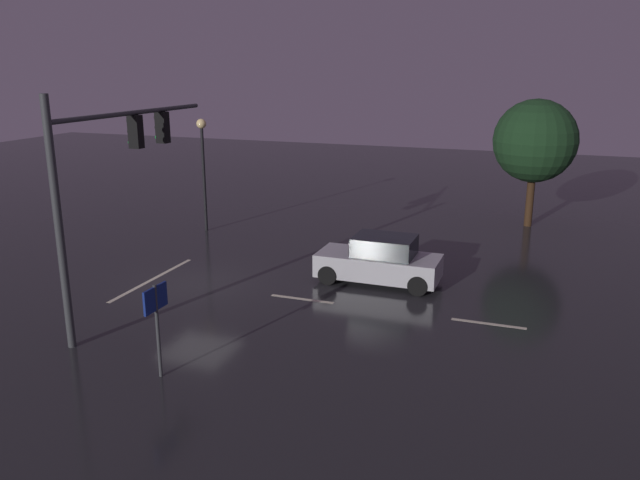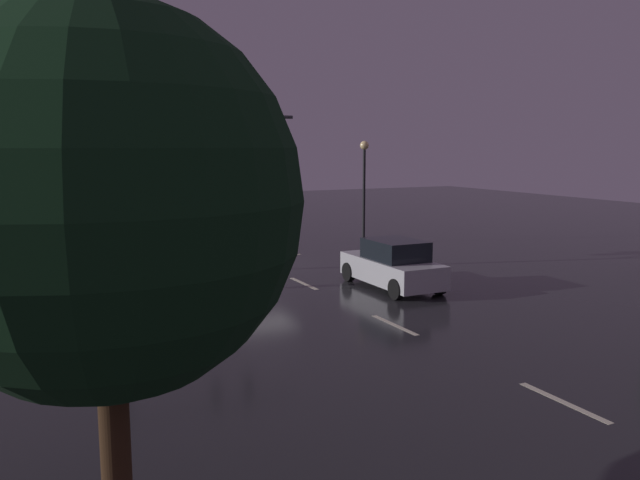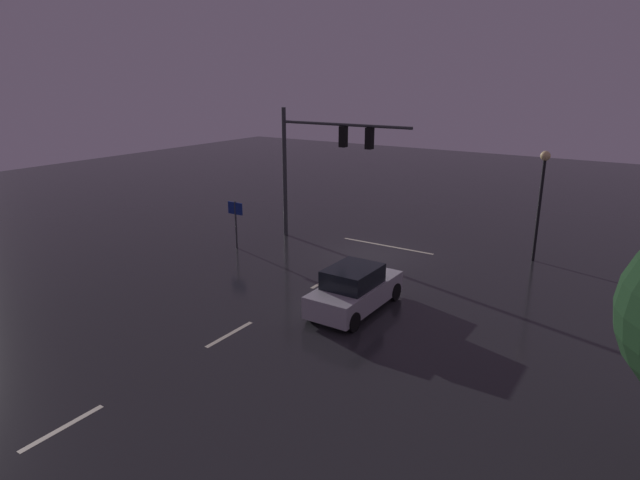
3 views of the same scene
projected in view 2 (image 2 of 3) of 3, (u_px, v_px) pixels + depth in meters
ground_plane at (264, 265)px, 26.58m from camera, size 80.00×80.00×0.00m
traffic_signal_assembly at (177, 151)px, 25.02m from camera, size 7.26×0.47×6.80m
lane_dash_far at (304, 283)px, 23.02m from camera, size 0.16×2.20×0.01m
lane_dash_mid at (394, 325)px, 17.69m from camera, size 0.16×2.20×0.01m
lane_dash_near at (563, 402)px, 12.36m from camera, size 0.16×2.20×0.01m
stop_bar at (249, 258)px, 28.18m from camera, size 5.00×0.16×0.01m
car_approaching at (393, 265)px, 22.25m from camera, size 1.92×4.38×1.70m
street_lamp_left_kerb at (364, 172)px, 32.09m from camera, size 0.44×0.44×5.14m
route_sign at (117, 242)px, 21.26m from camera, size 0.90×0.09×2.41m
tree_right_near at (103, 201)px, 7.23m from camera, size 4.54×4.54×6.55m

